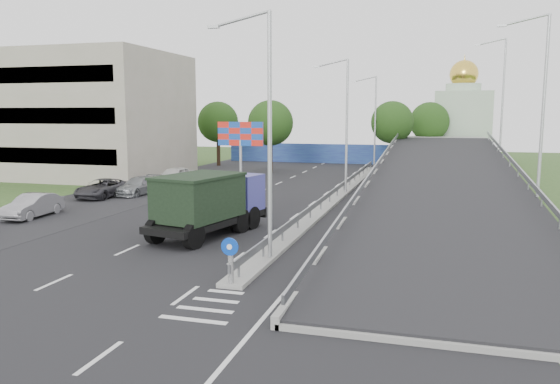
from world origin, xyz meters
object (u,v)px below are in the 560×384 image
(dump_truck, at_px, (210,201))
(parked_car_b, at_px, (33,206))
(sign_bollard, at_px, (230,261))
(lamp_post_far, at_px, (374,117))
(lamp_post_mid, at_px, (344,119))
(parked_car_d, at_px, (139,186))
(lamp_post_near, at_px, (265,123))
(parked_car_e, at_px, (175,177))
(parked_car_c, at_px, (102,188))
(billboard, at_px, (240,138))
(church, at_px, (462,120))

(dump_truck, relative_size, parked_car_b, 1.78)
(sign_bollard, relative_size, lamp_post_far, 0.17)
(lamp_post_mid, height_order, parked_car_d, lamp_post_mid)
(lamp_post_near, bearing_deg, parked_car_e, 125.29)
(lamp_post_mid, xyz_separation_m, parked_car_c, (-16.97, -6.43, -5.13))
(lamp_post_mid, height_order, lamp_post_far, same)
(parked_car_c, relative_size, parked_car_e, 1.00)
(parked_car_e, bearing_deg, parked_car_d, -91.70)
(parked_car_e, bearing_deg, sign_bollard, -56.46)
(lamp_post_near, distance_m, parked_car_d, 22.30)
(lamp_post_mid, relative_size, dump_truck, 1.31)
(lamp_post_mid, bearing_deg, parked_car_d, -163.73)
(billboard, relative_size, parked_car_d, 1.17)
(church, relative_size, parked_car_d, 2.93)
(parked_car_b, bearing_deg, dump_truck, -10.42)
(parked_car_b, bearing_deg, church, 58.09)
(lamp_post_near, distance_m, parked_car_c, 22.33)
(lamp_post_mid, height_order, parked_car_c, lamp_post_mid)
(dump_truck, bearing_deg, billboard, 118.00)
(lamp_post_far, xyz_separation_m, parked_car_b, (-16.38, -34.47, -5.10))
(lamp_post_near, xyz_separation_m, parked_car_e, (-14.69, 20.75, -4.97))
(parked_car_b, distance_m, parked_car_d, 10.14)
(lamp_post_far, relative_size, dump_truck, 1.31)
(parked_car_d, bearing_deg, sign_bollard, -45.82)
(lamp_post_far, xyz_separation_m, parked_car_c, (-16.97, -26.43, -5.13))
(dump_truck, relative_size, parked_car_c, 1.56)
(sign_bollard, bearing_deg, parked_car_e, 120.68)
(lamp_post_near, height_order, parked_car_e, lamp_post_near)
(lamp_post_near, bearing_deg, sign_bollard, -91.64)
(parked_car_b, height_order, parked_car_d, parked_car_b)
(billboard, height_order, parked_car_e, billboard)
(billboard, distance_m, parked_car_b, 18.33)
(sign_bollard, relative_size, billboard, 0.30)
(church, height_order, parked_car_c, church)
(billboard, height_order, dump_truck, billboard)
(billboard, distance_m, parked_car_d, 9.44)
(lamp_post_near, distance_m, billboard, 23.87)
(lamp_post_far, distance_m, billboard, 20.24)
(lamp_post_far, bearing_deg, parked_car_e, -127.34)
(sign_bollard, height_order, church, church)
(sign_bollard, xyz_separation_m, lamp_post_mid, (0.11, 23.83, 4.77))
(church, relative_size, dump_truck, 1.80)
(lamp_post_near, distance_m, parked_car_b, 18.03)
(lamp_post_near, height_order, billboard, lamp_post_near)
(lamp_post_near, relative_size, church, 0.73)
(parked_car_c, bearing_deg, parked_car_b, -85.91)
(billboard, bearing_deg, parked_car_e, -167.37)
(parked_car_c, height_order, parked_car_d, parked_car_c)
(sign_bollard, bearing_deg, church, 80.19)
(lamp_post_mid, height_order, billboard, lamp_post_mid)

